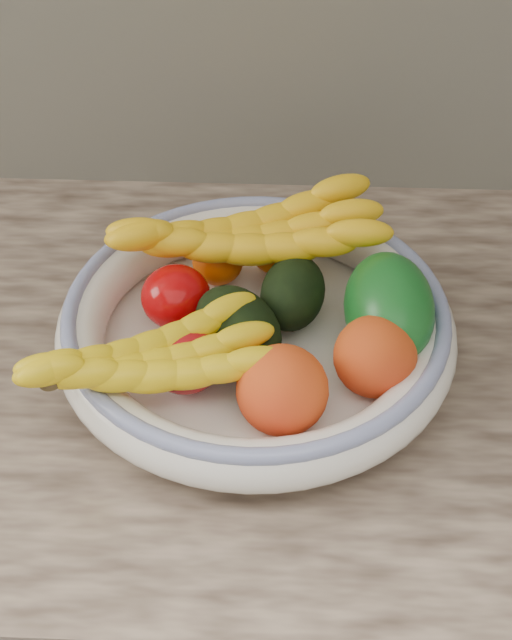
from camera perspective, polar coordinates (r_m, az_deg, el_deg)
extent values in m
cube|color=brown|center=(1.37, 0.04, -16.00)|extent=(2.40, 0.62, 0.86)
cube|color=tan|center=(1.02, 0.05, -2.57)|extent=(2.44, 0.66, 0.04)
cylinder|color=white|center=(0.98, 0.00, -2.24)|extent=(0.13, 0.13, 0.02)
cylinder|color=white|center=(0.97, 0.00, -1.65)|extent=(0.32, 0.32, 0.01)
torus|color=white|center=(0.96, 0.00, -0.53)|extent=(0.39, 0.39, 0.05)
torus|color=#344492|center=(0.94, 0.00, 0.45)|extent=(0.37, 0.37, 0.02)
ellipsoid|color=#FB5D05|center=(1.03, -2.24, 3.43)|extent=(0.07, 0.07, 0.05)
ellipsoid|color=orange|center=(1.04, 1.10, 4.00)|extent=(0.05, 0.05, 0.05)
ellipsoid|color=#B60508|center=(0.97, -4.69, 1.35)|extent=(0.07, 0.07, 0.06)
ellipsoid|color=#A80E12|center=(0.91, -4.16, -2.28)|extent=(0.09, 0.09, 0.06)
ellipsoid|color=black|center=(0.93, -1.06, -0.47)|extent=(0.12, 0.13, 0.07)
ellipsoid|color=black|center=(0.97, 2.15, 1.59)|extent=(0.08, 0.10, 0.06)
ellipsoid|color=#0F5219|center=(0.94, 7.73, 0.68)|extent=(0.12, 0.14, 0.11)
ellipsoid|color=orange|center=(0.87, 1.54, -4.11)|extent=(0.11, 0.11, 0.08)
ellipsoid|color=orange|center=(0.91, 6.95, -2.12)|extent=(0.08, 0.08, 0.08)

